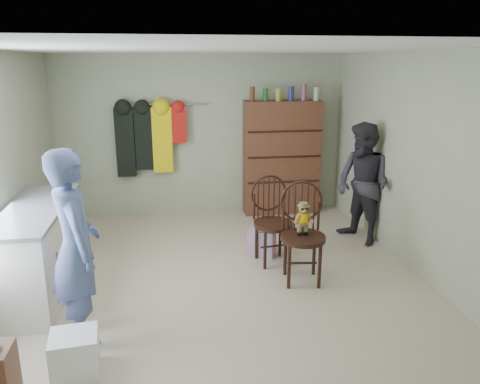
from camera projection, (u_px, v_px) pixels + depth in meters
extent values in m
plane|color=beige|center=(221.00, 278.00, 5.34)|extent=(5.00, 5.00, 0.00)
plane|color=#AEB497|center=(202.00, 136.00, 7.38)|extent=(4.50, 0.00, 4.50)
plane|color=#AEB497|center=(416.00, 164.00, 5.33)|extent=(0.00, 5.00, 5.00)
plane|color=white|center=(218.00, 49.00, 4.67)|extent=(5.00, 5.00, 0.00)
cube|color=silver|center=(37.00, 251.00, 4.93)|extent=(0.60, 1.80, 0.90)
cube|color=slate|center=(32.00, 209.00, 4.80)|extent=(0.64, 1.86, 0.04)
cylinder|color=#99999E|center=(58.00, 259.00, 4.52)|extent=(0.02, 0.02, 0.14)
cylinder|color=#99999E|center=(75.00, 227.00, 5.38)|extent=(0.02, 0.02, 0.14)
cube|color=white|center=(75.00, 354.00, 3.65)|extent=(0.40, 0.38, 0.34)
cylinder|color=black|center=(303.00, 238.00, 5.11)|extent=(0.56, 0.56, 0.05)
cylinder|color=black|center=(289.00, 267.00, 5.02)|extent=(0.04, 0.04, 0.50)
cylinder|color=black|center=(320.00, 267.00, 5.03)|extent=(0.04, 0.04, 0.50)
cylinder|color=black|center=(285.00, 255.00, 5.35)|extent=(0.04, 0.04, 0.50)
cylinder|color=black|center=(314.00, 254.00, 5.36)|extent=(0.04, 0.04, 0.50)
torus|color=black|center=(301.00, 202.00, 5.21)|extent=(0.48, 0.09, 0.48)
cylinder|color=black|center=(283.00, 216.00, 5.24)|extent=(0.03, 0.03, 0.33)
cylinder|color=black|center=(318.00, 216.00, 5.24)|extent=(0.03, 0.03, 0.33)
cylinder|color=#F1B904|center=(303.00, 218.00, 5.07)|extent=(0.12, 0.12, 0.11)
cylinder|color=#475128|center=(303.00, 228.00, 5.10)|extent=(0.07, 0.07, 0.17)
sphere|color=#9E7042|center=(303.00, 209.00, 5.04)|extent=(0.10, 0.10, 0.10)
cylinder|color=#475128|center=(304.00, 204.00, 5.03)|extent=(0.09, 0.09, 0.04)
cube|color=black|center=(305.00, 209.00, 5.00)|extent=(0.08, 0.01, 0.02)
cylinder|color=black|center=(273.00, 224.00, 5.62)|extent=(0.53, 0.53, 0.05)
cylinder|color=black|center=(265.00, 250.00, 5.50)|extent=(0.04, 0.04, 0.47)
cylinder|color=black|center=(290.00, 248.00, 5.58)|extent=(0.04, 0.04, 0.47)
cylinder|color=black|center=(256.00, 241.00, 5.80)|extent=(0.04, 0.04, 0.47)
cylinder|color=black|center=(280.00, 238.00, 5.88)|extent=(0.04, 0.04, 0.47)
torus|color=black|center=(269.00, 193.00, 5.70)|extent=(0.46, 0.09, 0.46)
cylinder|color=black|center=(254.00, 207.00, 5.68)|extent=(0.03, 0.03, 0.31)
cylinder|color=black|center=(283.00, 204.00, 5.78)|extent=(0.03, 0.03, 0.31)
cube|color=pink|center=(262.00, 242.00, 5.93)|extent=(0.40, 0.36, 0.34)
imported|color=#505F92|center=(76.00, 248.00, 3.94)|extent=(0.62, 0.74, 1.72)
imported|color=#2D2B33|center=(363.00, 184.00, 6.20)|extent=(0.86, 0.96, 1.63)
cube|color=brown|center=(282.00, 158.00, 7.47)|extent=(1.20, 0.38, 1.80)
cube|color=black|center=(284.00, 182.00, 7.38)|extent=(1.16, 0.02, 0.03)
cube|color=black|center=(285.00, 157.00, 7.28)|extent=(1.16, 0.02, 0.03)
cube|color=black|center=(285.00, 131.00, 7.17)|extent=(1.16, 0.02, 0.03)
cylinder|color=#592D14|center=(252.00, 94.00, 7.03)|extent=(0.07, 0.07, 0.22)
cylinder|color=#19591E|center=(265.00, 95.00, 7.06)|extent=(0.07, 0.07, 0.19)
cylinder|color=#A59933|center=(278.00, 95.00, 7.09)|extent=(0.08, 0.08, 0.19)
cylinder|color=navy|center=(291.00, 94.00, 7.12)|extent=(0.09, 0.09, 0.22)
cylinder|color=#8C3F59|center=(304.00, 92.00, 7.14)|extent=(0.08, 0.08, 0.25)
cylinder|color=#B2B2B7|center=(316.00, 94.00, 7.18)|extent=(0.08, 0.08, 0.20)
cylinder|color=#99999E|center=(175.00, 104.00, 7.13)|extent=(1.00, 0.02, 0.02)
cube|color=black|center=(125.00, 142.00, 7.11)|extent=(0.28, 0.10, 1.05)
cube|color=black|center=(144.00, 139.00, 7.13)|extent=(0.26, 0.10, 0.95)
cube|color=yellow|center=(162.00, 140.00, 7.18)|extent=(0.30, 0.10, 1.00)
cube|color=red|center=(179.00, 125.00, 7.16)|extent=(0.22, 0.10, 0.55)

